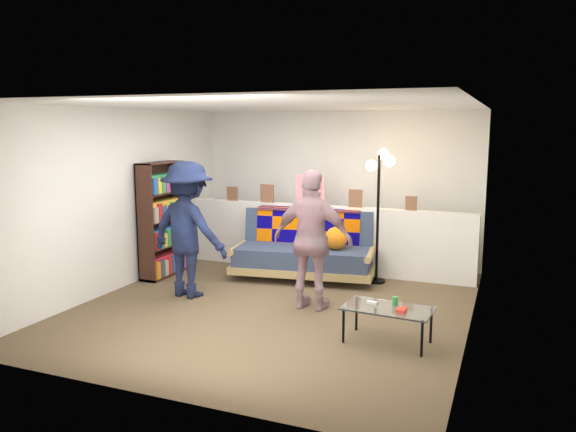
% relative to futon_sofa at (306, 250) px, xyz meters
% --- Properties ---
extents(ground, '(5.00, 5.00, 0.00)m').
position_rel_futon_sofa_xyz_m(ground, '(0.11, -1.36, -0.40)').
color(ground, brown).
rests_on(ground, ground).
extents(room_shell, '(4.60, 5.05, 2.45)m').
position_rel_futon_sofa_xyz_m(room_shell, '(0.11, -0.89, 1.27)').
color(room_shell, silver).
rests_on(room_shell, ground).
extents(half_wall_ledge, '(4.45, 0.15, 1.00)m').
position_rel_futon_sofa_xyz_m(half_wall_ledge, '(0.11, 0.44, 0.10)').
color(half_wall_ledge, silver).
rests_on(half_wall_ledge, ground).
extents(ledge_decor, '(2.97, 0.02, 0.45)m').
position_rel_futon_sofa_xyz_m(ledge_decor, '(-0.12, 0.42, 0.78)').
color(ledge_decor, brown).
rests_on(ledge_decor, half_wall_ledge).
extents(futon_sofa, '(2.12, 1.22, 0.86)m').
position_rel_futon_sofa_xyz_m(futon_sofa, '(0.00, 0.00, 0.00)').
color(futon_sofa, '#A58850').
rests_on(futon_sofa, ground).
extents(bookshelf, '(0.28, 0.83, 1.66)m').
position_rel_futon_sofa_xyz_m(bookshelf, '(-1.97, -0.67, 0.37)').
color(bookshelf, black).
rests_on(bookshelf, ground).
extents(coffee_table, '(0.92, 0.56, 0.46)m').
position_rel_futon_sofa_xyz_m(coffee_table, '(1.62, -2.02, -0.06)').
color(coffee_table, black).
rests_on(coffee_table, ground).
extents(floor_lamp, '(0.42, 0.33, 1.86)m').
position_rel_futon_sofa_xyz_m(floor_lamp, '(1.01, 0.17, 0.92)').
color(floor_lamp, black).
rests_on(floor_lamp, ground).
extents(person_left, '(1.20, 0.81, 1.73)m').
position_rel_futon_sofa_xyz_m(person_left, '(-1.09, -1.38, 0.47)').
color(person_left, black).
rests_on(person_left, ground).
extents(person_right, '(0.99, 0.43, 1.67)m').
position_rel_futon_sofa_xyz_m(person_right, '(0.55, -1.28, 0.43)').
color(person_right, pink).
rests_on(person_right, ground).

